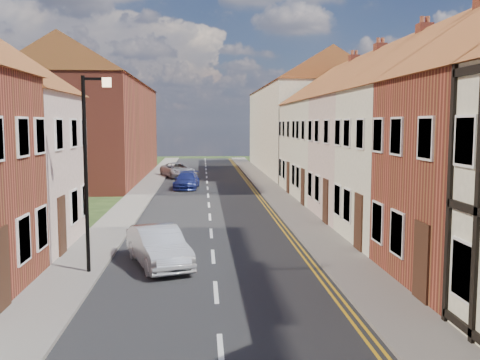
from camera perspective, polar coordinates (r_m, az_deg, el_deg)
name	(u,v)px	position (r m, az deg, el deg)	size (l,w,h in m)	color
road	(210,217)	(26.89, -3.23, -3.98)	(7.00, 90.00, 0.02)	black
pavement_left	(121,217)	(27.19, -12.57, -3.90)	(1.80, 90.00, 0.12)	slate
pavement_right	(297,215)	(27.30, 6.06, -3.74)	(1.80, 90.00, 0.12)	slate
cottage_r_cream_mid	(454,129)	(22.18, 21.84, 5.08)	(8.30, 5.20, 9.00)	#EBE4C5
cottage_r_pink	(402,128)	(27.15, 16.86, 5.34)	(8.30, 6.00, 9.00)	beige
cottage_r_white_far	(367,127)	(32.25, 13.44, 5.52)	(8.30, 5.20, 9.00)	#EBE4C5
cottage_r_cream_far	(343,127)	(37.44, 10.96, 5.62)	(8.30, 6.00, 9.00)	#EBE4C5
block_right_far	(302,117)	(52.38, 6.64, 6.68)	(8.30, 24.20, 10.50)	#EBE4C5
block_left_far	(97,116)	(47.34, -15.03, 6.59)	(8.30, 24.20, 10.50)	#963B2B
lamppost	(88,162)	(16.88, -15.87, 1.90)	(0.88, 0.15, 6.00)	black
car_mid	(158,246)	(17.96, -8.71, -7.02)	(1.38, 3.96, 1.30)	#B7B9BF
car_far	(187,181)	(38.68, -5.71, -0.06)	(1.64, 4.05, 1.17)	navy
car_distant	(178,170)	(46.70, -6.65, 1.05)	(2.14, 4.64, 1.29)	#B3B5BB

